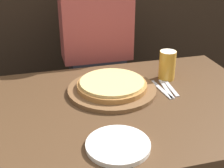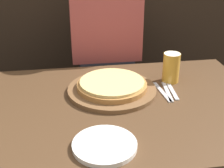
{
  "view_description": "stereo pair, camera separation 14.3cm",
  "coord_description": "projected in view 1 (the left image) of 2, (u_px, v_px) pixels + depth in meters",
  "views": [
    {
      "loc": [
        -0.28,
        -1.13,
        1.38
      ],
      "look_at": [
        0.06,
        0.12,
        0.75
      ],
      "focal_mm": 50.0,
      "sensor_mm": 36.0,
      "label": 1
    },
    {
      "loc": [
        -0.14,
        -1.16,
        1.38
      ],
      "look_at": [
        0.06,
        0.12,
        0.75
      ],
      "focal_mm": 50.0,
      "sensor_mm": 36.0,
      "label": 2
    }
  ],
  "objects": [
    {
      "name": "pizza_on_board",
      "position": [
        112.0,
        87.0,
        1.45
      ],
      "size": [
        0.41,
        0.41,
        0.06
      ],
      "color": "brown",
      "rests_on": "dining_table"
    },
    {
      "name": "beer_glass",
      "position": [
        167.0,
        64.0,
        1.55
      ],
      "size": [
        0.08,
        0.08,
        0.15
      ],
      "color": "gold",
      "rests_on": "dining_table"
    },
    {
      "name": "diner_person",
      "position": [
        97.0,
        63.0,
        1.93
      ],
      "size": [
        0.41,
        0.21,
        1.32
      ],
      "color": "#33333D",
      "rests_on": "ground_plane"
    },
    {
      "name": "dinner_knife",
      "position": [
        166.0,
        89.0,
        1.48
      ],
      "size": [
        0.04,
        0.2,
        0.0
      ],
      "color": "silver",
      "rests_on": "dining_table"
    },
    {
      "name": "dinner_plate",
      "position": [
        118.0,
        145.0,
        1.08
      ],
      "size": [
        0.23,
        0.23,
        0.02
      ],
      "color": "white",
      "rests_on": "dining_table"
    },
    {
      "name": "spoon",
      "position": [
        171.0,
        88.0,
        1.48
      ],
      "size": [
        0.03,
        0.17,
        0.0
      ],
      "color": "silver",
      "rests_on": "dining_table"
    },
    {
      "name": "fork",
      "position": [
        161.0,
        89.0,
        1.47
      ],
      "size": [
        0.04,
        0.2,
        0.0
      ],
      "color": "silver",
      "rests_on": "dining_table"
    }
  ]
}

